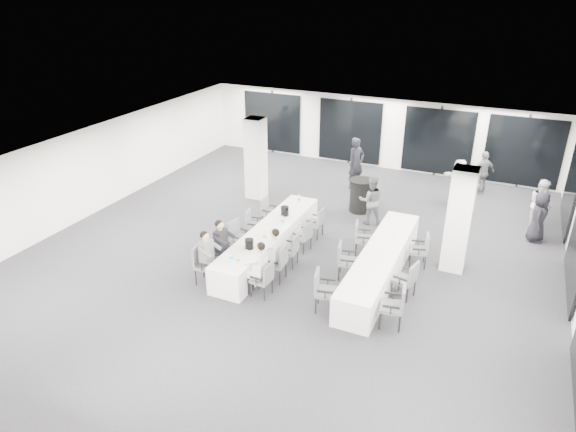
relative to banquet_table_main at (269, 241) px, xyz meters
name	(u,v)px	position (x,y,z in m)	size (l,w,h in m)	color
room	(337,198)	(1.45, 1.42, 1.01)	(14.04, 16.04, 2.84)	#25252A
column_left	(256,158)	(-2.23, 3.51, 1.02)	(0.60, 0.60, 2.80)	silver
column_right	(459,220)	(4.77, 1.31, 1.02)	(0.60, 0.60, 2.80)	silver
banquet_table_main	(269,241)	(0.00, 0.00, 0.00)	(0.90, 5.00, 0.75)	silver
banquet_table_side	(380,264)	(3.13, 0.06, 0.00)	(0.90, 5.00, 0.75)	silver
cocktail_table	(360,195)	(1.44, 3.81, 0.18)	(0.79, 0.79, 1.10)	black
chair_main_left_near	(203,262)	(-0.84, -2.00, 0.20)	(0.57, 0.62, 1.02)	#515459
chair_main_left_second	(219,251)	(-0.83, -1.29, 0.16)	(0.54, 0.58, 0.93)	#515459
chair_main_left_mid	(237,235)	(-0.83, -0.31, 0.16)	(0.56, 0.59, 0.94)	#515459
chair_main_left_fourth	(252,223)	(-0.83, 0.58, 0.14)	(0.53, 0.57, 0.90)	#515459
chair_main_left_far	(268,210)	(-0.83, 1.62, 0.13)	(0.47, 0.52, 0.88)	#515459
chair_main_right_near	(264,277)	(0.83, -1.94, 0.14)	(0.49, 0.53, 0.90)	#515459
chair_main_right_second	(278,261)	(0.84, -1.16, 0.19)	(0.52, 0.58, 0.99)	#515459
chair_main_right_mid	(291,248)	(0.83, -0.35, 0.14)	(0.47, 0.52, 0.90)	#515459
chair_main_right_fourth	(304,235)	(0.83, 0.53, 0.13)	(0.52, 0.56, 0.89)	#515459
chair_main_right_far	(317,221)	(0.83, 1.48, 0.14)	(0.47, 0.52, 0.90)	#515459
chair_side_left_near	(323,288)	(2.30, -1.88, 0.19)	(0.60, 0.63, 0.99)	#515459
chair_side_left_mid	(345,258)	(2.30, -0.32, 0.17)	(0.58, 0.61, 0.96)	#515459
chair_side_left_far	(361,236)	(2.30, 1.07, 0.16)	(0.57, 0.59, 0.93)	#515459
chair_side_right_near	(396,304)	(3.97, -1.81, 0.20)	(0.59, 0.63, 1.01)	#515459
chair_side_right_mid	(408,278)	(3.97, -0.60, 0.17)	(0.58, 0.61, 0.96)	#515459
chair_side_right_far	(421,248)	(3.96, 1.08, 0.15)	(0.56, 0.59, 0.92)	#515459
seated_guest_a	(209,255)	(-0.67, -1.99, 0.44)	(0.50, 0.38, 1.44)	#575B5F
seated_guest_b	(223,243)	(-0.67, -1.31, 0.44)	(0.50, 0.38, 1.44)	black
seated_guest_c	(258,265)	(0.67, -1.93, 0.44)	(0.50, 0.38, 1.44)	silver
seated_guest_d	(272,251)	(0.67, -1.16, 0.44)	(0.50, 0.38, 1.44)	silver
standing_guest_a	(356,160)	(0.66, 5.72, 0.69)	(0.77, 0.62, 2.12)	black
standing_guest_b	(371,197)	(2.00, 3.05, 0.50)	(0.85, 0.52, 1.76)	#575B5F
standing_guest_d	(484,170)	(4.90, 7.09, 0.50)	(1.03, 0.58, 1.75)	#575B5F
standing_guest_e	(539,214)	(6.73, 3.92, 0.48)	(0.83, 0.50, 1.72)	black
standing_guest_f	(459,179)	(4.23, 5.80, 0.51)	(1.62, 0.62, 1.77)	silver
standing_guest_g	(251,139)	(-4.05, 6.51, 0.67)	(0.76, 0.61, 2.08)	#575B5F
standing_guest_h	(541,201)	(6.76, 4.90, 0.51)	(0.85, 0.52, 1.77)	silver
ice_bucket_near	(249,244)	(0.03, -1.18, 0.50)	(0.22, 0.22, 0.26)	black
ice_bucket_far	(285,211)	(0.01, 1.01, 0.51)	(0.24, 0.24, 0.27)	black
water_bottle_a	(231,256)	(-0.07, -1.91, 0.49)	(0.07, 0.07, 0.22)	silver
water_bottle_b	(282,220)	(0.19, 0.46, 0.49)	(0.07, 0.07, 0.23)	silver
water_bottle_c	(299,199)	(0.00, 2.07, 0.49)	(0.07, 0.07, 0.23)	silver
plate_a	(246,249)	(-0.03, -1.26, 0.39)	(0.18, 0.18, 0.03)	white
plate_b	(238,260)	(0.08, -1.84, 0.39)	(0.20, 0.20, 0.03)	white
plate_c	(265,237)	(0.11, -0.47, 0.39)	(0.20, 0.20, 0.03)	white
wine_glass	(241,261)	(0.29, -2.05, 0.53)	(0.08, 0.08, 0.21)	silver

